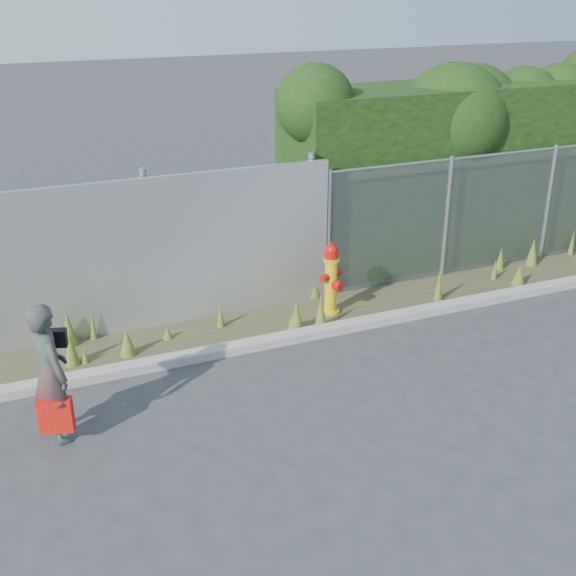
# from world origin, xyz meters

# --- Properties ---
(ground) EXTENTS (80.00, 80.00, 0.00)m
(ground) POSITION_xyz_m (0.00, 0.00, 0.00)
(ground) COLOR #343436
(ground) RESTS_ON ground
(curb) EXTENTS (16.00, 0.22, 0.12)m
(curb) POSITION_xyz_m (0.00, 1.80, 0.06)
(curb) COLOR gray
(curb) RESTS_ON ground
(weed_strip) EXTENTS (16.00, 1.31, 0.54)m
(weed_strip) POSITION_xyz_m (-0.10, 2.43, 0.13)
(weed_strip) COLOR #403C25
(weed_strip) RESTS_ON ground
(corrugated_fence) EXTENTS (8.50, 0.21, 2.30)m
(corrugated_fence) POSITION_xyz_m (-3.25, 3.01, 1.10)
(corrugated_fence) COLOR #A5A7AC
(corrugated_fence) RESTS_ON ground
(chainlink_fence) EXTENTS (6.50, 0.07, 2.05)m
(chainlink_fence) POSITION_xyz_m (4.25, 3.00, 1.03)
(chainlink_fence) COLOR gray
(chainlink_fence) RESTS_ON ground
(hedge) EXTENTS (7.64, 2.02, 3.58)m
(hedge) POSITION_xyz_m (4.52, 4.04, 1.94)
(hedge) COLOR black
(hedge) RESTS_ON ground
(fire_hydrant) EXTENTS (0.38, 0.34, 1.14)m
(fire_hydrant) POSITION_xyz_m (0.81, 2.38, 0.55)
(fire_hydrant) COLOR #E0BB0B
(fire_hydrant) RESTS_ON ground
(woman) EXTENTS (0.54, 0.67, 1.61)m
(woman) POSITION_xyz_m (-3.33, 0.72, 0.80)
(woman) COLOR #0E5D4F
(woman) RESTS_ON ground
(red_tote_bag) EXTENTS (0.36, 0.13, 0.47)m
(red_tote_bag) POSITION_xyz_m (-3.34, 0.56, 0.38)
(red_tote_bag) COLOR red
(black_shoulder_bag) EXTENTS (0.26, 0.11, 0.20)m
(black_shoulder_bag) POSITION_xyz_m (-3.23, 0.84, 1.14)
(black_shoulder_bag) COLOR black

